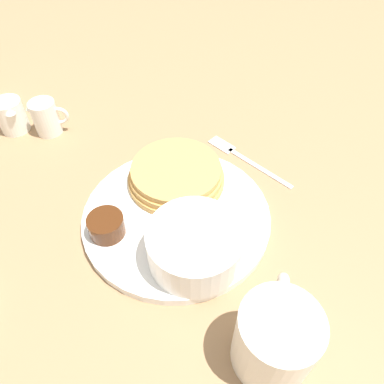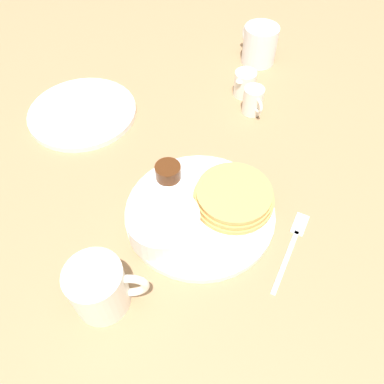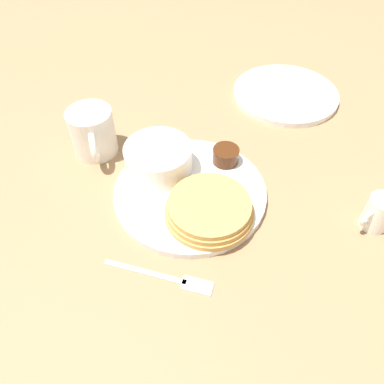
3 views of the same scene
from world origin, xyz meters
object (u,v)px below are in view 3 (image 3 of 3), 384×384
plate (190,192)px  bowl (158,158)px  coffee_mug (93,133)px  fork (171,278)px  creamer_pitcher_near (378,213)px

plate → bowl: 0.08m
coffee_mug → fork: (0.29, 0.03, -0.04)m
plate → coffee_mug: coffee_mug is taller
bowl → fork: (0.19, -0.05, -0.04)m
plate → coffee_mug: (-0.16, -0.11, 0.04)m
bowl → fork: 0.20m
creamer_pitcher_near → fork: (-0.04, -0.31, -0.03)m
plate → fork: (0.13, -0.08, -0.00)m
bowl → plate: bearing=24.3°
coffee_mug → creamer_pitcher_near: size_ratio=1.70×
plate → creamer_pitcher_near: 0.28m
fork → creamer_pitcher_near: bearing=83.5°
bowl → coffee_mug: 0.13m
plate → coffee_mug: 0.20m
creamer_pitcher_near → fork: creamer_pitcher_near is taller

